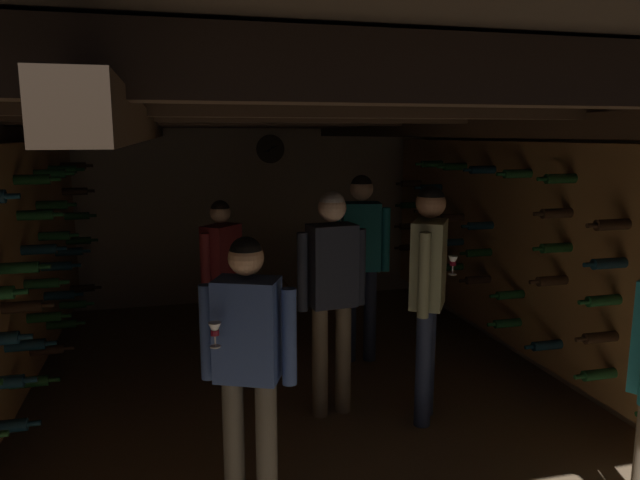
% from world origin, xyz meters
% --- Properties ---
extents(ground_plane, '(8.40, 8.40, 0.00)m').
position_xyz_m(ground_plane, '(0.00, 0.00, 0.00)').
color(ground_plane, '#8C7051').
extents(room_shell, '(4.72, 6.52, 2.41)m').
position_xyz_m(room_shell, '(0.00, 0.27, 1.43)').
color(room_shell, tan).
rests_on(room_shell, ground_plane).
extents(wine_crate_stack, '(0.52, 0.35, 0.60)m').
position_xyz_m(wine_crate_stack, '(-0.05, 1.65, 0.30)').
color(wine_crate_stack, olive).
rests_on(wine_crate_stack, ground_plane).
extents(display_bottle, '(0.08, 0.08, 0.35)m').
position_xyz_m(display_bottle, '(-0.14, 1.69, 0.74)').
color(display_bottle, '#0F2838').
rests_on(display_bottle, wine_crate_stack).
extents(person_host_center, '(0.54, 0.26, 1.71)m').
position_xyz_m(person_host_center, '(0.22, -0.08, 1.04)').
color(person_host_center, brown).
rests_on(person_host_center, ground_plane).
extents(person_guest_far_right, '(0.53, 0.33, 1.75)m').
position_xyz_m(person_guest_far_right, '(0.76, 0.89, 1.07)').
color(person_guest_far_right, '#232D4C').
rests_on(person_guest_far_right, ground_plane).
extents(person_guest_far_left, '(0.39, 0.46, 1.54)m').
position_xyz_m(person_guest_far_left, '(-0.49, 1.10, 0.91)').
color(person_guest_far_left, '#4C473D').
rests_on(person_guest_far_left, ground_plane).
extents(person_guest_near_left, '(0.50, 0.34, 1.58)m').
position_xyz_m(person_guest_near_left, '(-0.53, -1.10, 0.95)').
color(person_guest_near_left, '#4C473D').
rests_on(person_guest_near_left, ground_plane).
extents(person_guest_mid_right, '(0.37, 0.47, 1.76)m').
position_xyz_m(person_guest_mid_right, '(0.87, -0.35, 1.08)').
color(person_guest_mid_right, '#232D4C').
rests_on(person_guest_mid_right, ground_plane).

